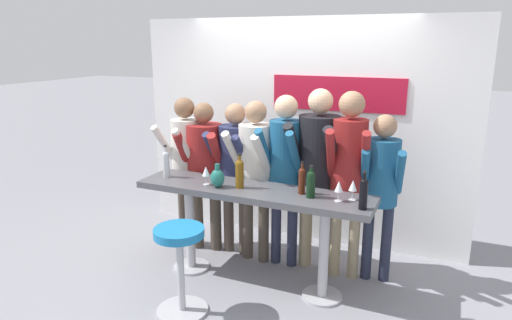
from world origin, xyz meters
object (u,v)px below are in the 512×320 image
Objects in this scene: person_center_right at (285,161)px; wine_glass_1 at (339,187)px; wine_bottle_2 at (311,183)px; decorative_vase at (217,178)px; person_far_left at (186,155)px; person_rightmost at (381,180)px; wine_glass_0 at (206,172)px; bar_stool at (180,257)px; wine_bottle_0 at (302,179)px; person_right at (318,161)px; wine_bottle_1 at (240,172)px; wine_bottle_4 at (166,163)px; person_center at (255,164)px; person_left at (205,161)px; wine_bottle_3 at (364,192)px; person_center_left at (235,163)px; wine_glass_2 at (353,186)px; tasting_table at (253,206)px; person_far_right at (349,164)px.

person_center_right is 0.81m from wine_glass_1.
wine_bottle_2 is 1.29× the size of decorative_vase.
person_far_left is 2.05m from person_rightmost.
person_center_right is 9.84× the size of wine_glass_0.
person_far_left reaches higher than bar_stool.
person_rightmost is at bearing 12.32° from person_far_left.
bar_stool is 2.62× the size of wine_bottle_0.
person_right is 0.79m from wine_bottle_1.
person_rightmost is 4.99× the size of wine_bottle_4.
bar_stool is at bearing -120.43° from person_right.
person_center reaches higher than decorative_vase.
person_center_right reaches higher than person_left.
wine_bottle_1 is 1.46× the size of decorative_vase.
person_right is at bearing 13.27° from person_center.
bar_stool is 2.42× the size of wine_bottle_3.
person_center_left reaches higher than decorative_vase.
person_rightmost is at bearing 40.92° from bar_stool.
wine_glass_2 is at bearing 1.96° from wine_bottle_4.
wine_glass_0 is (-0.28, -0.50, 0.02)m from person_center.
person_center is 9.46× the size of wine_glass_0.
person_far_left is 5.28× the size of wine_bottle_3.
wine_bottle_4 is 1.82× the size of wine_glass_0.
wine_glass_0 is (0.32, -0.53, 0.06)m from person_left.
person_center_left is 0.72m from wine_bottle_4.
person_center_right is 5.53× the size of wine_bottle_3.
tasting_table is at bearing -47.04° from person_center_left.
wine_bottle_1 is (-1.18, -0.54, 0.08)m from person_rightmost.
wine_bottle_1 is at bearing -118.14° from person_center_right.
person_center_right is 0.63m from person_far_right.
person_far_right is 1.00m from wine_bottle_1.
wine_bottle_3 reaches higher than wine_bottle_0.
wine_glass_0 is (-0.89, -0.11, -0.01)m from wine_bottle_0.
person_center_right reaches higher than wine_bottle_2.
person_center reaches higher than person_left.
person_far_right is at bearing -175.45° from person_rightmost.
person_rightmost reaches higher than tasting_table.
person_far_right reaches higher than wine_bottle_0.
person_center_right is (0.91, -0.00, 0.10)m from person_left.
person_center_left reaches higher than wine_bottle_0.
wine_bottle_0 is at bearing 163.57° from wine_bottle_3.
wine_bottle_2 is (-0.22, -0.47, -0.07)m from person_far_right.
wine_glass_1 is 1.00× the size of wine_glass_2.
wine_bottle_3 is (2.01, -0.57, 0.03)m from person_far_left.
person_far_right is 6.21× the size of wine_bottle_0.
person_center is 1.31m from wine_bottle_3.
wine_glass_1 is at bearing 2.23° from wine_glass_0.
person_rightmost reaches higher than bar_stool.
person_left is 0.62m from wine_glass_0.
wine_bottle_4 reaches higher than tasting_table.
tasting_table is 1.07m from wine_bottle_3.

